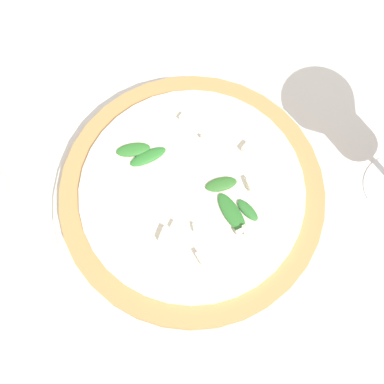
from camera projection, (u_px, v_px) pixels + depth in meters
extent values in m
plane|color=silver|center=(182.00, 172.00, 0.60)|extent=(6.00, 6.00, 0.00)
cylinder|color=silver|center=(192.00, 199.00, 0.58)|extent=(0.30, 0.30, 0.01)
cylinder|color=#B7844C|center=(192.00, 195.00, 0.57)|extent=(0.28, 0.28, 0.02)
cylinder|color=silver|center=(192.00, 191.00, 0.56)|extent=(0.24, 0.24, 0.01)
ellipsoid|color=#2B742A|center=(148.00, 157.00, 0.57)|extent=(0.04, 0.02, 0.01)
ellipsoid|color=#2C6B2B|center=(248.00, 210.00, 0.55)|extent=(0.02, 0.03, 0.01)
ellipsoid|color=#2A6927|center=(232.00, 213.00, 0.55)|extent=(0.03, 0.05, 0.01)
ellipsoid|color=#306927|center=(221.00, 184.00, 0.56)|extent=(0.03, 0.02, 0.01)
ellipsoid|color=#2E7129|center=(133.00, 150.00, 0.57)|extent=(0.04, 0.02, 0.01)
cube|color=#EFE5C6|center=(182.00, 116.00, 0.58)|extent=(0.01, 0.01, 0.00)
cube|color=#EFE5C6|center=(242.00, 231.00, 0.53)|extent=(0.01, 0.01, 0.01)
cube|color=#EFE5C6|center=(173.00, 225.00, 0.54)|extent=(0.01, 0.01, 0.00)
cube|color=#EFE5C6|center=(192.00, 228.00, 0.54)|extent=(0.00, 0.01, 0.00)
cube|color=#EFE5C6|center=(245.00, 230.00, 0.54)|extent=(0.00, 0.01, 0.01)
cube|color=#EFE5C6|center=(246.00, 146.00, 0.57)|extent=(0.01, 0.01, 0.01)
cube|color=#EFE5C6|center=(250.00, 184.00, 0.55)|extent=(0.01, 0.01, 0.01)
cube|color=#EFE5C6|center=(204.00, 137.00, 0.57)|extent=(0.01, 0.01, 0.00)
cube|color=#EFE5C6|center=(163.00, 235.00, 0.53)|extent=(0.01, 0.01, 0.01)
cube|color=#EFE5C6|center=(203.00, 258.00, 0.52)|extent=(0.01, 0.01, 0.01)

